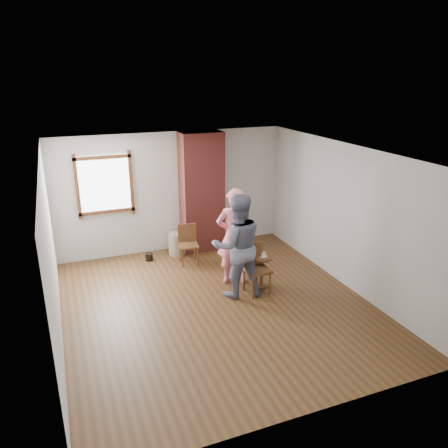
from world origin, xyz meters
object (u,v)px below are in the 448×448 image
(stoneware_crock, at_px, (177,244))
(man, at_px, (238,246))
(person_pink, at_px, (235,237))
(dining_chair_left, at_px, (188,242))
(side_table, at_px, (262,266))
(dining_chair_right, at_px, (255,265))

(stoneware_crock, xyz_separation_m, man, (0.50, -2.15, 0.69))
(man, xyz_separation_m, person_pink, (0.14, 0.47, -0.02))
(stoneware_crock, height_order, dining_chair_left, dining_chair_left)
(stoneware_crock, height_order, man, man)
(stoneware_crock, distance_m, person_pink, 1.92)
(stoneware_crock, bearing_deg, person_pink, -68.96)
(dining_chair_left, height_order, man, man)
(side_table, distance_m, man, 0.77)
(stoneware_crock, distance_m, dining_chair_right, 2.33)
(side_table, distance_m, person_pink, 0.74)
(dining_chair_left, relative_size, man, 0.44)
(stoneware_crock, relative_size, man, 0.26)
(dining_chair_left, distance_m, side_table, 1.79)
(stoneware_crock, height_order, dining_chair_right, dining_chair_right)
(dining_chair_left, relative_size, person_pink, 0.45)
(side_table, height_order, person_pink, person_pink)
(stoneware_crock, xyz_separation_m, side_table, (1.05, -2.02, 0.16))
(dining_chair_right, xyz_separation_m, side_table, (0.20, 0.13, -0.10))
(dining_chair_right, height_order, man, man)
(dining_chair_left, xyz_separation_m, person_pink, (0.55, -1.16, 0.46))
(dining_chair_left, xyz_separation_m, man, (0.41, -1.64, 0.48))
(side_table, xyz_separation_m, man, (-0.55, -0.13, 0.53))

